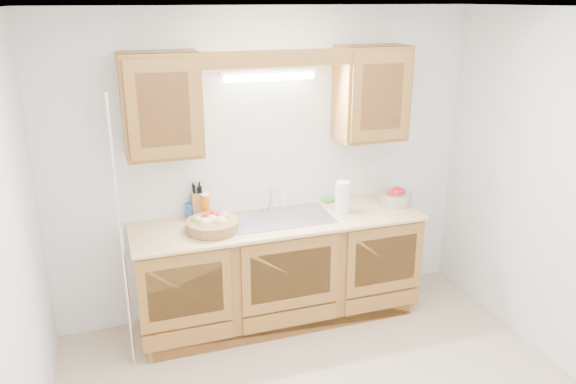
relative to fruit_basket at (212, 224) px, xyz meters
name	(u,v)px	position (x,y,z in m)	size (l,w,h in m)	color
room	(341,236)	(0.54, -1.13, 0.30)	(3.52, 3.50, 2.50)	tan
base_cabinets	(279,271)	(0.54, 0.07, -0.51)	(2.20, 0.60, 0.86)	#99632D
countertop	(279,222)	(0.54, 0.05, -0.07)	(2.30, 0.63, 0.04)	tan
upper_cabinet_left	(161,105)	(-0.29, 0.20, 0.87)	(0.55, 0.33, 0.75)	#99632D
upper_cabinet_right	(371,93)	(1.37, 0.20, 0.87)	(0.55, 0.33, 0.75)	#99632D
valance	(278,58)	(0.54, 0.06, 1.19)	(2.20, 0.05, 0.12)	#99632D
fluorescent_fixture	(269,75)	(0.54, 0.29, 1.04)	(0.76, 0.08, 0.08)	white
sink	(278,227)	(0.54, 0.08, -0.13)	(0.84, 0.46, 0.36)	#9E9EA3
wire_shelf_pole	(121,240)	(-0.66, -0.20, 0.05)	(0.03, 0.03, 2.00)	silver
outlet_plate	(372,167)	(1.49, 0.36, 0.20)	(0.08, 0.01, 0.12)	white
fruit_basket	(212,224)	(0.00, 0.00, 0.00)	(0.52, 0.52, 0.12)	olive
knife_block	(198,205)	(-0.05, 0.30, 0.05)	(0.10, 0.17, 0.29)	#99632D
orange_canister	(206,206)	(0.00, 0.25, 0.05)	(0.08, 0.08, 0.21)	orange
soap_bottle	(192,207)	(-0.10, 0.30, 0.04)	(0.08, 0.09, 0.19)	#225BAB
sponge	(330,200)	(1.08, 0.31, -0.04)	(0.14, 0.10, 0.03)	#CC333F
paper_towel	(342,197)	(1.08, 0.05, 0.07)	(0.15, 0.15, 0.30)	silver
apple_bowl	(395,197)	(1.57, 0.07, 0.01)	(0.31, 0.31, 0.15)	silver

